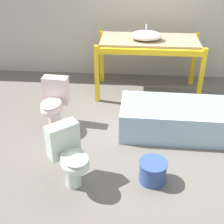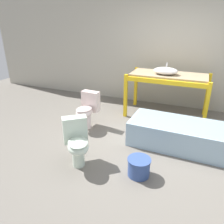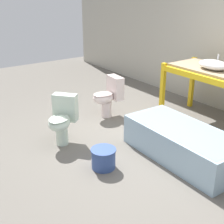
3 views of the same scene
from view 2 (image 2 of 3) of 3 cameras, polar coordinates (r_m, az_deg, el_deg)
The scene contains 8 objects.
ground_plane at distance 3.87m, azimuth 10.52°, elevation -8.80°, with size 12.00×12.00×0.00m, color #666059.
warehouse_wall_rear at distance 5.45m, azimuth 17.10°, elevation 17.77°, with size 10.80×0.08×3.20m.
shelving_rack at distance 4.85m, azimuth 14.45°, elevation 7.92°, with size 1.71×0.84×0.95m.
sink_basin at distance 4.74m, azimuth 13.82°, elevation 10.40°, with size 0.50×0.35×0.23m.
bathtub_main at distance 3.88m, azimuth 17.11°, elevation -5.21°, with size 1.67×0.79×0.43m.
toilet_near at distance 4.31m, azimuth -6.50°, elevation 0.75°, with size 0.37×0.54×0.71m.
toilet_far at distance 3.23m, azimuth -9.15°, elevation -7.55°, with size 0.57×0.60×0.71m.
bucket_white at distance 3.13m, azimuth 7.04°, elevation -13.95°, with size 0.33×0.33×0.26m.
Camera 2 is at (0.59, -3.24, 2.02)m, focal length 35.00 mm.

